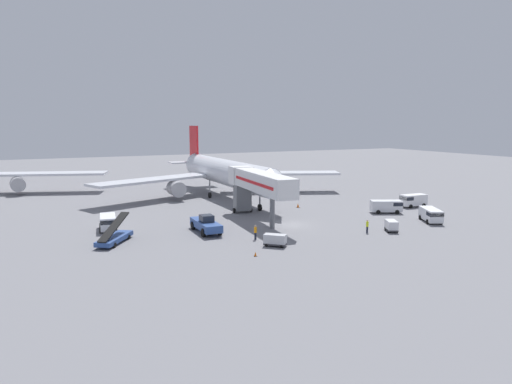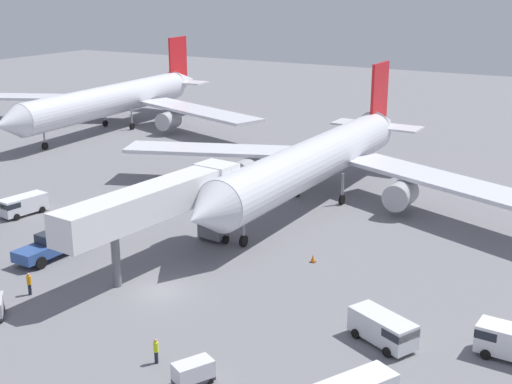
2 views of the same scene
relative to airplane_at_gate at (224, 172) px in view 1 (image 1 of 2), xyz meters
name	(u,v)px [view 1 (image 1 of 2)]	position (x,y,z in m)	size (l,w,h in m)	color
ground_plane	(291,225)	(-0.88, -27.68, -4.88)	(300.00, 300.00, 0.00)	slate
airplane_at_gate	(224,172)	(0.00, 0.00, 0.00)	(51.78, 47.57, 13.76)	silver
jet_bridge	(257,183)	(-3.93, -22.70, 0.77)	(5.01, 20.17, 7.48)	silver
pushback_tug	(206,224)	(-13.54, -26.79, -3.77)	(2.79, 7.37, 2.42)	#2D4C8E
belt_loader_truck	(114,237)	(-25.54, -27.29, -4.11)	(5.48, 6.74, 3.24)	#2D4C8E
service_van_near_right	(413,200)	(25.37, -24.27, -3.65)	(4.68, 2.42, 2.16)	white
service_van_near_center	(387,206)	(17.55, -26.67, -3.71)	(5.28, 3.89, 2.05)	silver
service_van_near_left	(108,222)	(-25.12, -19.79, -3.72)	(2.77, 5.26, 2.01)	white
service_van_far_right	(431,214)	(18.62, -34.98, -3.75)	(4.19, 5.60, 1.96)	white
baggage_cart_rear_right	(275,240)	(-8.66, -37.21, -4.07)	(2.72, 2.67, 1.46)	#38383D
baggage_cart_far_left	(391,225)	(9.13, -37.18, -4.05)	(2.28, 2.78, 1.50)	#38383D
ground_crew_worker_foreground	(255,232)	(-9.34, -33.26, -3.89)	(0.43, 0.43, 1.87)	#1E2333
ground_crew_worker_midground	(367,226)	(5.67, -36.42, -3.95)	(0.42, 0.42, 1.76)	#1E2333
safety_cone_alpha	(298,205)	(7.17, -16.06, -4.52)	(0.48, 0.48, 0.73)	black
safety_cone_bravo	(255,254)	(-12.62, -40.01, -4.63)	(0.33, 0.33, 0.51)	black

